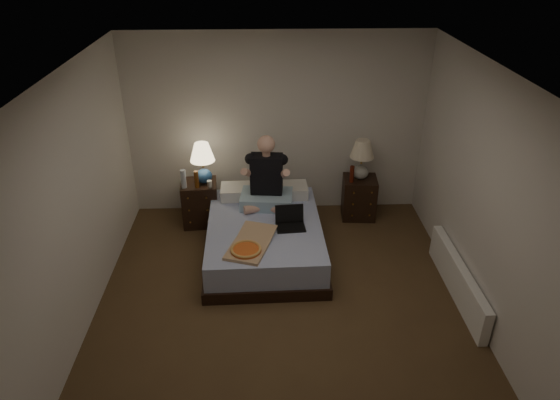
{
  "coord_description": "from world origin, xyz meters",
  "views": [
    {
      "loc": [
        -0.18,
        -4.1,
        3.61
      ],
      "look_at": [
        0.0,
        0.9,
        0.85
      ],
      "focal_mm": 32.0,
      "sensor_mm": 36.0,
      "label": 1
    }
  ],
  "objects_px": {
    "nightstand_left": "(200,203)",
    "lamp_left": "(203,163)",
    "beer_bottle_left": "(196,179)",
    "bed": "(265,239)",
    "laptop": "(291,219)",
    "person": "(266,172)",
    "beer_bottle_right": "(352,174)",
    "radiator": "(458,280)",
    "lamp_right": "(361,160)",
    "water_bottle": "(183,179)",
    "nightstand_right": "(359,198)",
    "pizza_box": "(246,250)",
    "soda_can": "(210,184)"
  },
  "relations": [
    {
      "from": "lamp_right",
      "to": "bed",
      "type": "bearing_deg",
      "value": -145.59
    },
    {
      "from": "beer_bottle_left",
      "to": "beer_bottle_right",
      "type": "xyz_separation_m",
      "value": [
        2.05,
        0.14,
        -0.03
      ]
    },
    {
      "from": "nightstand_right",
      "to": "radiator",
      "type": "xyz_separation_m",
      "value": [
        0.79,
        -1.75,
        -0.09
      ]
    },
    {
      "from": "person",
      "to": "radiator",
      "type": "xyz_separation_m",
      "value": [
        2.08,
        -1.3,
        -0.72
      ]
    },
    {
      "from": "beer_bottle_left",
      "to": "radiator",
      "type": "relative_size",
      "value": 0.14
    },
    {
      "from": "bed",
      "to": "nightstand_left",
      "type": "height_order",
      "value": "nightstand_left"
    },
    {
      "from": "radiator",
      "to": "person",
      "type": "bearing_deg",
      "value": 147.98
    },
    {
      "from": "water_bottle",
      "to": "laptop",
      "type": "height_order",
      "value": "water_bottle"
    },
    {
      "from": "lamp_left",
      "to": "person",
      "type": "distance_m",
      "value": 0.9
    },
    {
      "from": "laptop",
      "to": "nightstand_right",
      "type": "bearing_deg",
      "value": 40.45
    },
    {
      "from": "beer_bottle_right",
      "to": "water_bottle",
      "type": "bearing_deg",
      "value": -176.43
    },
    {
      "from": "water_bottle",
      "to": "laptop",
      "type": "distance_m",
      "value": 1.57
    },
    {
      "from": "lamp_left",
      "to": "beer_bottle_right",
      "type": "xyz_separation_m",
      "value": [
        1.97,
        0.0,
        -0.19
      ]
    },
    {
      "from": "lamp_right",
      "to": "water_bottle",
      "type": "xyz_separation_m",
      "value": [
        -2.35,
        -0.23,
        -0.13
      ]
    },
    {
      "from": "soda_can",
      "to": "beer_bottle_right",
      "type": "height_order",
      "value": "beer_bottle_right"
    },
    {
      "from": "nightstand_right",
      "to": "radiator",
      "type": "distance_m",
      "value": 1.92
    },
    {
      "from": "bed",
      "to": "laptop",
      "type": "height_order",
      "value": "laptop"
    },
    {
      "from": "lamp_right",
      "to": "beer_bottle_left",
      "type": "xyz_separation_m",
      "value": [
        -2.18,
        -0.23,
        -0.14
      ]
    },
    {
      "from": "nightstand_left",
      "to": "beer_bottle_left",
      "type": "distance_m",
      "value": 0.44
    },
    {
      "from": "soda_can",
      "to": "beer_bottle_left",
      "type": "height_order",
      "value": "beer_bottle_left"
    },
    {
      "from": "radiator",
      "to": "bed",
      "type": "bearing_deg",
      "value": 158.05
    },
    {
      "from": "water_bottle",
      "to": "pizza_box",
      "type": "bearing_deg",
      "value": -57.37
    },
    {
      "from": "nightstand_right",
      "to": "lamp_right",
      "type": "xyz_separation_m",
      "value": [
        -0.01,
        0.01,
        0.57
      ]
    },
    {
      "from": "beer_bottle_left",
      "to": "nightstand_left",
      "type": "bearing_deg",
      "value": 89.54
    },
    {
      "from": "beer_bottle_right",
      "to": "lamp_right",
      "type": "bearing_deg",
      "value": 34.92
    },
    {
      "from": "lamp_right",
      "to": "soda_can",
      "type": "xyz_separation_m",
      "value": [
        -2.02,
        -0.25,
        -0.2
      ]
    },
    {
      "from": "bed",
      "to": "laptop",
      "type": "relative_size",
      "value": 5.34
    },
    {
      "from": "nightstand_left",
      "to": "nightstand_right",
      "type": "relative_size",
      "value": 1.05
    },
    {
      "from": "bed",
      "to": "soda_can",
      "type": "height_order",
      "value": "soda_can"
    },
    {
      "from": "lamp_left",
      "to": "pizza_box",
      "type": "height_order",
      "value": "lamp_left"
    },
    {
      "from": "person",
      "to": "bed",
      "type": "bearing_deg",
      "value": -89.16
    },
    {
      "from": "water_bottle",
      "to": "pizza_box",
      "type": "distance_m",
      "value": 1.56
    },
    {
      "from": "nightstand_right",
      "to": "lamp_left",
      "type": "bearing_deg",
      "value": -173.02
    },
    {
      "from": "beer_bottle_left",
      "to": "person",
      "type": "distance_m",
      "value": 0.95
    },
    {
      "from": "lamp_left",
      "to": "water_bottle",
      "type": "distance_m",
      "value": 0.32
    },
    {
      "from": "beer_bottle_right",
      "to": "person",
      "type": "height_order",
      "value": "person"
    },
    {
      "from": "nightstand_left",
      "to": "person",
      "type": "height_order",
      "value": "person"
    },
    {
      "from": "lamp_right",
      "to": "water_bottle",
      "type": "distance_m",
      "value": 2.37
    },
    {
      "from": "lamp_left",
      "to": "laptop",
      "type": "distance_m",
      "value": 1.47
    },
    {
      "from": "nightstand_left",
      "to": "lamp_left",
      "type": "bearing_deg",
      "value": 0.59
    },
    {
      "from": "lamp_left",
      "to": "water_bottle",
      "type": "relative_size",
      "value": 2.24
    },
    {
      "from": "pizza_box",
      "to": "nightstand_right",
      "type": "bearing_deg",
      "value": 63.0
    },
    {
      "from": "nightstand_right",
      "to": "beer_bottle_left",
      "type": "relative_size",
      "value": 2.55
    },
    {
      "from": "laptop",
      "to": "lamp_right",
      "type": "bearing_deg",
      "value": 40.89
    },
    {
      "from": "lamp_right",
      "to": "beer_bottle_left",
      "type": "distance_m",
      "value": 2.2
    },
    {
      "from": "lamp_left",
      "to": "person",
      "type": "height_order",
      "value": "person"
    },
    {
      "from": "bed",
      "to": "soda_can",
      "type": "distance_m",
      "value": 1.05
    },
    {
      "from": "lamp_left",
      "to": "laptop",
      "type": "bearing_deg",
      "value": -40.09
    },
    {
      "from": "water_bottle",
      "to": "lamp_left",
      "type": "bearing_deg",
      "value": 28.35
    },
    {
      "from": "beer_bottle_left",
      "to": "soda_can",
      "type": "bearing_deg",
      "value": -5.18
    }
  ]
}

